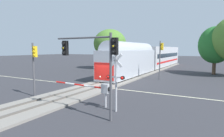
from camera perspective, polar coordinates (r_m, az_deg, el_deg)
name	(u,v)px	position (r m, az deg, el deg)	size (l,w,h in m)	color
ground_plane	(98,87)	(22.71, -4.17, -5.43)	(220.00, 220.00, 0.00)	#333338
road_centre_stripe	(98,87)	(22.71, -4.17, -5.42)	(44.00, 0.20, 0.01)	beige
railway_track	(98,86)	(22.70, -4.17, -5.19)	(4.40, 80.00, 0.32)	gray
commuter_train	(151,57)	(40.59, 11.46, 3.37)	(3.04, 40.40, 5.16)	#B2B7C1
crossing_gate_near	(99,88)	(14.92, -3.85, -5.89)	(5.57, 0.40, 1.80)	#B7B7BC
crossing_signal_mast	(116,76)	(13.38, 1.14, -2.16)	(1.36, 0.44, 4.21)	#B2B2B7
traffic_signal_near_right	(94,55)	(12.10, -5.41, 4.05)	(4.62, 0.38, 5.38)	#4C4C51
traffic_signal_far_side	(161,54)	(28.11, 14.23, 4.20)	(0.53, 0.38, 5.55)	#4C4C51
traffic_signal_median	(34,61)	(19.02, -22.04, 2.12)	(0.53, 0.38, 4.97)	#4C4C51
oak_behind_train	(110,44)	(42.78, -0.63, 7.40)	(7.13, 7.13, 8.72)	#4C3828
oak_far_right	(215,45)	(37.83, 28.18, 6.13)	(5.50, 5.50, 8.30)	#4C3828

